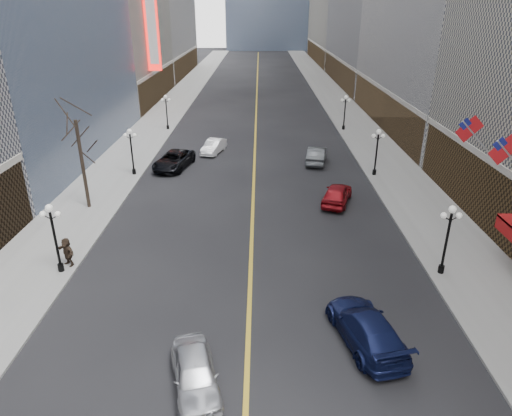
{
  "coord_description": "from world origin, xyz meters",
  "views": [
    {
      "loc": [
        0.53,
        5.69,
        15.25
      ],
      "look_at": [
        0.4,
        22.67,
        7.73
      ],
      "focal_mm": 32.0,
      "sensor_mm": 36.0,
      "label": 1
    }
  ],
  "objects_px": {
    "streetlamp_west_3": "(166,109)",
    "streetlamp_east_2": "(377,147)",
    "streetlamp_east_3": "(345,109)",
    "car_nb_mid": "(214,146)",
    "streetlamp_west_1": "(54,231)",
    "car_nb_near": "(195,373)",
    "car_sb_near": "(366,328)",
    "car_sb_mid": "(337,194)",
    "streetlamp_east_1": "(448,233)",
    "car_nb_far": "(174,160)",
    "car_sb_far": "(317,155)",
    "streetlamp_west_2": "(131,147)"
  },
  "relations": [
    {
      "from": "streetlamp_west_3",
      "to": "streetlamp_east_2",
      "type": "bearing_deg",
      "value": -37.33
    },
    {
      "from": "streetlamp_east_3",
      "to": "car_nb_mid",
      "type": "bearing_deg",
      "value": -147.8
    },
    {
      "from": "streetlamp_west_1",
      "to": "car_nb_near",
      "type": "distance_m",
      "value": 13.52
    },
    {
      "from": "car_sb_near",
      "to": "car_sb_mid",
      "type": "distance_m",
      "value": 17.5
    },
    {
      "from": "streetlamp_east_2",
      "to": "car_nb_mid",
      "type": "xyz_separation_m",
      "value": [
        -16.45,
        7.64,
        -2.14
      ]
    },
    {
      "from": "streetlamp_east_1",
      "to": "streetlamp_east_3",
      "type": "distance_m",
      "value": 36.0
    },
    {
      "from": "car_sb_near",
      "to": "car_nb_far",
      "type": "bearing_deg",
      "value": -75.78
    },
    {
      "from": "streetlamp_west_3",
      "to": "car_nb_near",
      "type": "height_order",
      "value": "streetlamp_west_3"
    },
    {
      "from": "streetlamp_east_1",
      "to": "car_nb_mid",
      "type": "bearing_deg",
      "value": 122.68
    },
    {
      "from": "streetlamp_west_1",
      "to": "car_nb_far",
      "type": "bearing_deg",
      "value": 80.03
    },
    {
      "from": "streetlamp_west_1",
      "to": "car_nb_near",
      "type": "xyz_separation_m",
      "value": [
        9.59,
        -9.29,
        -2.11
      ]
    },
    {
      "from": "streetlamp_west_1",
      "to": "car_sb_mid",
      "type": "bearing_deg",
      "value": 30.7
    },
    {
      "from": "streetlamp_east_1",
      "to": "streetlamp_east_2",
      "type": "height_order",
      "value": "same"
    },
    {
      "from": "streetlamp_east_1",
      "to": "streetlamp_east_3",
      "type": "height_order",
      "value": "same"
    },
    {
      "from": "streetlamp_west_1",
      "to": "car_nb_near",
      "type": "height_order",
      "value": "streetlamp_west_1"
    },
    {
      "from": "car_nb_mid",
      "to": "car_sb_near",
      "type": "bearing_deg",
      "value": -56.7
    },
    {
      "from": "car_nb_far",
      "to": "car_sb_far",
      "type": "xyz_separation_m",
      "value": [
        14.83,
        1.88,
        0.01
      ]
    },
    {
      "from": "streetlamp_east_1",
      "to": "car_nb_far",
      "type": "height_order",
      "value": "streetlamp_east_1"
    },
    {
      "from": "car_nb_near",
      "to": "car_sb_far",
      "type": "distance_m",
      "value": 32.64
    },
    {
      "from": "streetlamp_east_1",
      "to": "streetlamp_west_1",
      "type": "bearing_deg",
      "value": 180.0
    },
    {
      "from": "streetlamp_west_1",
      "to": "streetlamp_west_3",
      "type": "height_order",
      "value": "same"
    },
    {
      "from": "car_nb_mid",
      "to": "car_nb_far",
      "type": "xyz_separation_m",
      "value": [
        -3.59,
        -5.39,
        0.1
      ]
    },
    {
      "from": "car_nb_near",
      "to": "car_sb_far",
      "type": "bearing_deg",
      "value": 59.45
    },
    {
      "from": "streetlamp_east_1",
      "to": "streetlamp_west_2",
      "type": "xyz_separation_m",
      "value": [
        -23.6,
        18.0,
        0.0
      ]
    },
    {
      "from": "car_sb_near",
      "to": "streetlamp_west_3",
      "type": "bearing_deg",
      "value": -81.06
    },
    {
      "from": "streetlamp_west_1",
      "to": "car_sb_far",
      "type": "height_order",
      "value": "streetlamp_west_1"
    },
    {
      "from": "streetlamp_east_2",
      "to": "car_nb_mid",
      "type": "relative_size",
      "value": 0.98
    },
    {
      "from": "car_nb_far",
      "to": "car_sb_far",
      "type": "height_order",
      "value": "car_sb_far"
    },
    {
      "from": "car_nb_near",
      "to": "car_sb_near",
      "type": "relative_size",
      "value": 0.79
    },
    {
      "from": "car_sb_near",
      "to": "car_sb_far",
      "type": "height_order",
      "value": "car_sb_far"
    },
    {
      "from": "streetlamp_west_3",
      "to": "streetlamp_east_1",
      "type": "bearing_deg",
      "value": -56.75
    },
    {
      "from": "streetlamp_east_1",
      "to": "car_sb_mid",
      "type": "xyz_separation_m",
      "value": [
        -4.74,
        11.2,
        -2.05
      ]
    },
    {
      "from": "streetlamp_east_3",
      "to": "car_nb_mid",
      "type": "distance_m",
      "value": 19.56
    },
    {
      "from": "streetlamp_east_3",
      "to": "streetlamp_east_2",
      "type": "bearing_deg",
      "value": -90.0
    },
    {
      "from": "streetlamp_east_3",
      "to": "car_sb_near",
      "type": "bearing_deg",
      "value": -98.1
    },
    {
      "from": "streetlamp_east_2",
      "to": "car_sb_mid",
      "type": "height_order",
      "value": "streetlamp_east_2"
    },
    {
      "from": "streetlamp_west_3",
      "to": "car_sb_mid",
      "type": "height_order",
      "value": "streetlamp_west_3"
    },
    {
      "from": "car_nb_near",
      "to": "car_nb_far",
      "type": "xyz_separation_m",
      "value": [
        -6.03,
        29.55,
        0.06
      ]
    },
    {
      "from": "streetlamp_east_1",
      "to": "streetlamp_east_3",
      "type": "xyz_separation_m",
      "value": [
        0.0,
        36.0,
        0.0
      ]
    },
    {
      "from": "car_nb_far",
      "to": "car_nb_mid",
      "type": "bearing_deg",
      "value": 68.39
    },
    {
      "from": "streetlamp_east_3",
      "to": "car_sb_far",
      "type": "height_order",
      "value": "streetlamp_east_3"
    },
    {
      "from": "car_nb_far",
      "to": "car_sb_mid",
      "type": "xyz_separation_m",
      "value": [
        15.3,
        -9.05,
        -0.0
      ]
    },
    {
      "from": "streetlamp_west_3",
      "to": "car_nb_near",
      "type": "xyz_separation_m",
      "value": [
        9.59,
        -45.29,
        -2.11
      ]
    },
    {
      "from": "streetlamp_west_2",
      "to": "car_sb_mid",
      "type": "relative_size",
      "value": 0.9
    },
    {
      "from": "streetlamp_east_1",
      "to": "streetlamp_east_2",
      "type": "distance_m",
      "value": 18.0
    },
    {
      "from": "streetlamp_west_3",
      "to": "car_sb_near",
      "type": "height_order",
      "value": "streetlamp_west_3"
    },
    {
      "from": "streetlamp_east_3",
      "to": "car_nb_mid",
      "type": "xyz_separation_m",
      "value": [
        -16.45,
        -10.36,
        -2.14
      ]
    },
    {
      "from": "streetlamp_east_1",
      "to": "streetlamp_west_2",
      "type": "height_order",
      "value": "same"
    },
    {
      "from": "car_nb_near",
      "to": "car_sb_far",
      "type": "height_order",
      "value": "car_sb_far"
    },
    {
      "from": "streetlamp_east_3",
      "to": "car_nb_near",
      "type": "distance_m",
      "value": 47.45
    }
  ]
}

